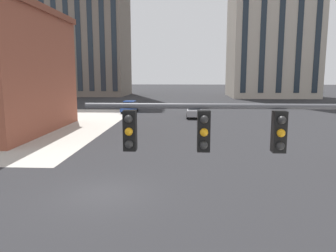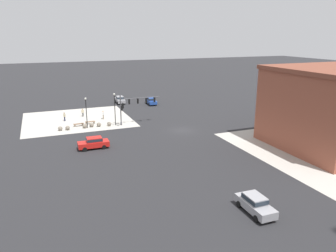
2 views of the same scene
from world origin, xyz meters
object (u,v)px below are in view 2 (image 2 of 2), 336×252
at_px(car_cross_westbound, 151,101).
at_px(bollard_sphere_curb_d, 85,126).
at_px(pedestrian_at_curb, 103,114).
at_px(street_lamp_mid_sidewalk, 86,109).
at_px(bollard_sphere_curb_f, 60,128).
at_px(car_main_northbound_near, 281,120).
at_px(bollard_sphere_curb_a, 109,124).
at_px(car_main_southbound_far, 94,143).
at_px(traffic_signal_main, 131,105).
at_px(pedestrian_walking_east, 64,116).
at_px(bollard_sphere_curb_c, 92,125).
at_px(bollard_sphere_curb_b, 99,124).
at_px(car_parked_curb, 120,99).
at_px(bench_near_signal, 90,122).
at_px(bench_mid_block, 79,124).
at_px(pedestrian_near_bench, 83,112).
at_px(car_main_northbound_far, 327,115).
at_px(bollard_sphere_curb_e, 68,128).
at_px(street_lamp_corner_near, 115,106).
at_px(car_main_southbound_near, 255,203).

bearing_deg(car_cross_westbound, bollard_sphere_curb_d, 40.05).
height_order(pedestrian_at_curb, street_lamp_mid_sidewalk, street_lamp_mid_sidewalk).
height_order(bollard_sphere_curb_f, car_main_northbound_near, car_main_northbound_near).
distance_m(bollard_sphere_curb_a, pedestrian_at_curb, 5.33).
height_order(bollard_sphere_curb_a, car_main_southbound_far, car_main_southbound_far).
bearing_deg(traffic_signal_main, pedestrian_walking_east, -31.78).
distance_m(bollard_sphere_curb_f, car_cross_westbound, 26.23).
bearing_deg(bollard_sphere_curb_c, car_main_southbound_far, 82.55).
relative_size(bollard_sphere_curb_b, car_parked_curb, 0.17).
bearing_deg(bench_near_signal, car_main_northbound_near, 157.65).
xyz_separation_m(bollard_sphere_curb_d, pedestrian_walking_east, (2.87, -6.39, 0.58)).
bearing_deg(bench_near_signal, bollard_sphere_curb_a, 137.98).
relative_size(bollard_sphere_curb_c, bench_mid_block, 0.41).
bearing_deg(car_cross_westbound, traffic_signal_main, 59.55).
bearing_deg(bollard_sphere_curb_f, pedestrian_walking_east, -101.26).
height_order(pedestrian_at_curb, car_cross_westbound, pedestrian_at_curb).
xyz_separation_m(pedestrian_near_bench, car_main_northbound_far, (-43.96, 20.29, 0.00)).
bearing_deg(bollard_sphere_curb_e, bollard_sphere_curb_b, -178.07).
height_order(pedestrian_at_curb, street_lamp_corner_near, street_lamp_corner_near).
relative_size(bollard_sphere_curb_e, car_main_southbound_near, 0.17).
height_order(bollard_sphere_curb_d, car_cross_westbound, car_cross_westbound).
distance_m(traffic_signal_main, pedestrian_walking_east, 13.63).
relative_size(traffic_signal_main, bench_near_signal, 4.19).
bearing_deg(car_main_southbound_near, car_parked_curb, -90.41).
distance_m(bollard_sphere_curb_b, bollard_sphere_curb_d, 2.52).
relative_size(street_lamp_corner_near, car_main_northbound_far, 1.34).
relative_size(bollard_sphere_curb_c, car_cross_westbound, 0.17).
relative_size(bench_mid_block, car_cross_westbound, 0.41).
height_order(bollard_sphere_curb_f, pedestrian_at_curb, pedestrian_at_curb).
xyz_separation_m(traffic_signal_main, pedestrian_near_bench, (7.62, -9.47, -2.70)).
height_order(car_main_northbound_near, car_main_southbound_far, same).
distance_m(traffic_signal_main, car_main_northbound_near, 27.60).
height_order(bollard_sphere_curb_a, bollard_sphere_curb_d, same).
height_order(pedestrian_near_bench, pedestrian_walking_east, pedestrian_walking_east).
distance_m(bollard_sphere_curb_c, car_main_northbound_far, 45.13).
height_order(bench_mid_block, street_lamp_corner_near, street_lamp_corner_near).
bearing_deg(car_main_southbound_far, bollard_sphere_curb_b, -103.65).
bearing_deg(pedestrian_at_curb, street_lamp_mid_sidewalk, 53.25).
height_order(bollard_sphere_curb_a, bollard_sphere_curb_f, same).
height_order(bollard_sphere_curb_d, street_lamp_corner_near, street_lamp_corner_near).
bearing_deg(car_parked_curb, bollard_sphere_curb_e, 53.76).
xyz_separation_m(bollard_sphere_curb_e, car_main_northbound_far, (-47.76, 11.37, 0.54)).
distance_m(bollard_sphere_curb_f, car_main_southbound_far, 12.08).
relative_size(bollard_sphere_curb_a, car_main_northbound_near, 0.17).
distance_m(pedestrian_walking_east, street_lamp_mid_sidewalk, 7.67).
distance_m(bollard_sphere_curb_d, bollard_sphere_curb_f, 4.14).
relative_size(bollard_sphere_curb_a, bollard_sphere_curb_e, 1.00).
xyz_separation_m(pedestrian_at_curb, pedestrian_walking_east, (7.17, -1.32, -0.01)).
height_order(bollard_sphere_curb_d, bench_near_signal, bollard_sphere_curb_d).
relative_size(car_main_northbound_far, car_main_southbound_near, 1.00).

